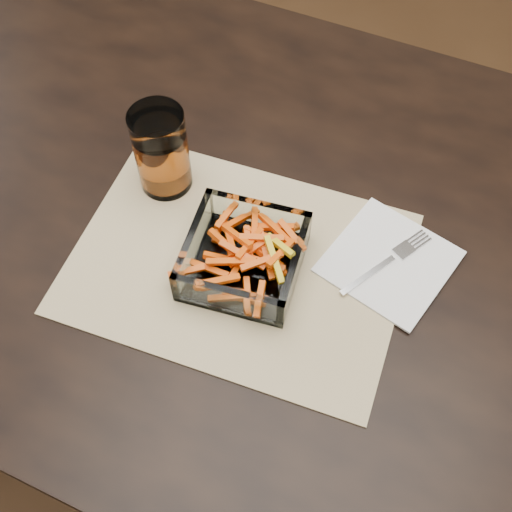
{
  "coord_description": "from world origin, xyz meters",
  "views": [
    {
      "loc": [
        0.13,
        -0.5,
        1.51
      ],
      "look_at": [
        -0.06,
        -0.08,
        0.78
      ],
      "focal_mm": 45.0,
      "sensor_mm": 36.0,
      "label": 1
    }
  ],
  "objects_px": {
    "glass_bowl": "(244,258)",
    "tumbler": "(162,153)",
    "dining_table": "(313,270)",
    "fork": "(388,261)"
  },
  "relations": [
    {
      "from": "fork",
      "to": "tumbler",
      "type": "bearing_deg",
      "value": -151.39
    },
    {
      "from": "tumbler",
      "to": "fork",
      "type": "distance_m",
      "value": 0.35
    },
    {
      "from": "dining_table",
      "to": "tumbler",
      "type": "bearing_deg",
      "value": 179.6
    },
    {
      "from": "tumbler",
      "to": "fork",
      "type": "relative_size",
      "value": 0.93
    },
    {
      "from": "dining_table",
      "to": "glass_bowl",
      "type": "distance_m",
      "value": 0.16
    },
    {
      "from": "glass_bowl",
      "to": "tumbler",
      "type": "distance_m",
      "value": 0.2
    },
    {
      "from": "glass_bowl",
      "to": "tumbler",
      "type": "bearing_deg",
      "value": 151.75
    },
    {
      "from": "glass_bowl",
      "to": "tumbler",
      "type": "relative_size",
      "value": 1.25
    },
    {
      "from": "glass_bowl",
      "to": "fork",
      "type": "bearing_deg",
      "value": 26.37
    },
    {
      "from": "dining_table",
      "to": "glass_bowl",
      "type": "xyz_separation_m",
      "value": [
        -0.07,
        -0.09,
        0.12
      ]
    }
  ]
}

